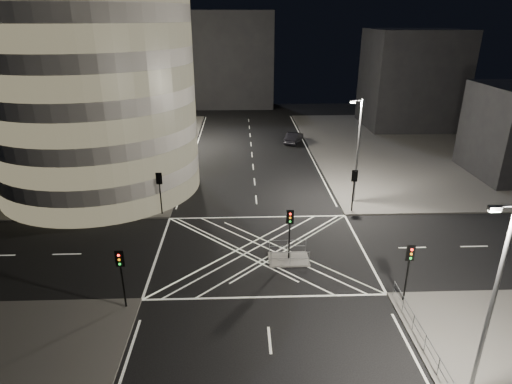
{
  "coord_description": "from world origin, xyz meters",
  "views": [
    {
      "loc": [
        -1.49,
        -29.12,
        17.0
      ],
      "look_at": [
        -0.22,
        4.77,
        3.0
      ],
      "focal_mm": 30.0,
      "sensor_mm": 36.0,
      "label": 1
    }
  ],
  "objects_px": {
    "traffic_signal_fr": "(354,183)",
    "traffic_signal_nr": "(409,263)",
    "street_lamp_right_far": "(357,148)",
    "street_lamp_right_near": "(492,298)",
    "traffic_signal_fl": "(160,186)",
    "traffic_signal_island": "(290,226)",
    "traffic_signal_nl": "(121,268)",
    "street_lamp_left_far": "(182,106)",
    "street_lamp_left_near": "(160,142)",
    "sedan": "(294,138)",
    "central_island": "(289,259)"
  },
  "relations": [
    {
      "from": "traffic_signal_fr",
      "to": "traffic_signal_nr",
      "type": "relative_size",
      "value": 1.0
    },
    {
      "from": "street_lamp_right_far",
      "to": "street_lamp_right_near",
      "type": "distance_m",
      "value": 23.0
    },
    {
      "from": "traffic_signal_fl",
      "to": "traffic_signal_island",
      "type": "height_order",
      "value": "same"
    },
    {
      "from": "traffic_signal_nl",
      "to": "traffic_signal_nr",
      "type": "bearing_deg",
      "value": 0.0
    },
    {
      "from": "traffic_signal_nl",
      "to": "traffic_signal_fr",
      "type": "height_order",
      "value": "same"
    },
    {
      "from": "street_lamp_left_far",
      "to": "street_lamp_right_near",
      "type": "xyz_separation_m",
      "value": [
        18.87,
        -44.0,
        0.0
      ]
    },
    {
      "from": "traffic_signal_nr",
      "to": "traffic_signal_island",
      "type": "relative_size",
      "value": 1.0
    },
    {
      "from": "street_lamp_left_near",
      "to": "traffic_signal_nr",
      "type": "bearing_deg",
      "value": -45.87
    },
    {
      "from": "street_lamp_right_near",
      "to": "traffic_signal_fr",
      "type": "bearing_deg",
      "value": 91.75
    },
    {
      "from": "traffic_signal_nl",
      "to": "street_lamp_left_far",
      "type": "height_order",
      "value": "street_lamp_left_far"
    },
    {
      "from": "street_lamp_left_far",
      "to": "sedan",
      "type": "distance_m",
      "value": 16.34
    },
    {
      "from": "traffic_signal_nl",
      "to": "street_lamp_right_far",
      "type": "height_order",
      "value": "street_lamp_right_far"
    },
    {
      "from": "street_lamp_right_far",
      "to": "sedan",
      "type": "height_order",
      "value": "street_lamp_right_far"
    },
    {
      "from": "traffic_signal_fl",
      "to": "street_lamp_right_near",
      "type": "distance_m",
      "value": 27.79
    },
    {
      "from": "street_lamp_left_near",
      "to": "street_lamp_left_far",
      "type": "height_order",
      "value": "same"
    },
    {
      "from": "street_lamp_left_near",
      "to": "traffic_signal_fr",
      "type": "bearing_deg",
      "value": -15.92
    },
    {
      "from": "street_lamp_left_far",
      "to": "street_lamp_left_near",
      "type": "bearing_deg",
      "value": -90.0
    },
    {
      "from": "traffic_signal_fr",
      "to": "traffic_signal_island",
      "type": "bearing_deg",
      "value": -129.33
    },
    {
      "from": "traffic_signal_nl",
      "to": "traffic_signal_island",
      "type": "height_order",
      "value": "same"
    },
    {
      "from": "traffic_signal_island",
      "to": "central_island",
      "type": "bearing_deg",
      "value": 0.0
    },
    {
      "from": "street_lamp_right_near",
      "to": "street_lamp_left_near",
      "type": "bearing_deg",
      "value": 125.97
    },
    {
      "from": "traffic_signal_fl",
      "to": "traffic_signal_island",
      "type": "relative_size",
      "value": 1.0
    },
    {
      "from": "central_island",
      "to": "street_lamp_left_near",
      "type": "bearing_deg",
      "value": 130.27
    },
    {
      "from": "street_lamp_left_near",
      "to": "street_lamp_left_far",
      "type": "xyz_separation_m",
      "value": [
        0.0,
        18.0,
        0.0
      ]
    },
    {
      "from": "central_island",
      "to": "street_lamp_right_near",
      "type": "height_order",
      "value": "street_lamp_right_near"
    },
    {
      "from": "central_island",
      "to": "street_lamp_left_near",
      "type": "xyz_separation_m",
      "value": [
        -11.44,
        13.5,
        5.47
      ]
    },
    {
      "from": "traffic_signal_nl",
      "to": "central_island",
      "type": "bearing_deg",
      "value": 26.14
    },
    {
      "from": "traffic_signal_fl",
      "to": "street_lamp_left_near",
      "type": "distance_m",
      "value": 5.86
    },
    {
      "from": "central_island",
      "to": "street_lamp_left_far",
      "type": "xyz_separation_m",
      "value": [
        -11.44,
        31.5,
        5.47
      ]
    },
    {
      "from": "traffic_signal_nr",
      "to": "street_lamp_right_near",
      "type": "xyz_separation_m",
      "value": [
        0.64,
        -7.2,
        2.63
      ]
    },
    {
      "from": "traffic_signal_fr",
      "to": "street_lamp_right_far",
      "type": "relative_size",
      "value": 0.4
    },
    {
      "from": "central_island",
      "to": "traffic_signal_fr",
      "type": "relative_size",
      "value": 0.75
    },
    {
      "from": "traffic_signal_nr",
      "to": "street_lamp_left_near",
      "type": "distance_m",
      "value": 26.32
    },
    {
      "from": "traffic_signal_fl",
      "to": "street_lamp_right_near",
      "type": "bearing_deg",
      "value": -48.76
    },
    {
      "from": "traffic_signal_island",
      "to": "traffic_signal_fl",
      "type": "bearing_deg",
      "value": 142.46
    },
    {
      "from": "traffic_signal_fl",
      "to": "traffic_signal_nl",
      "type": "distance_m",
      "value": 13.6
    },
    {
      "from": "sedan",
      "to": "traffic_signal_fl",
      "type": "bearing_deg",
      "value": 80.12
    },
    {
      "from": "street_lamp_right_far",
      "to": "street_lamp_right_near",
      "type": "xyz_separation_m",
      "value": [
        0.0,
        -23.0,
        0.0
      ]
    },
    {
      "from": "central_island",
      "to": "traffic_signal_nl",
      "type": "height_order",
      "value": "traffic_signal_nl"
    },
    {
      "from": "street_lamp_left_far",
      "to": "sedan",
      "type": "bearing_deg",
      "value": 1.7
    },
    {
      "from": "street_lamp_left_far",
      "to": "street_lamp_right_far",
      "type": "height_order",
      "value": "same"
    },
    {
      "from": "traffic_signal_nr",
      "to": "traffic_signal_island",
      "type": "bearing_deg",
      "value": 142.07
    },
    {
      "from": "traffic_signal_island",
      "to": "street_lamp_right_far",
      "type": "distance_m",
      "value": 13.13
    },
    {
      "from": "central_island",
      "to": "traffic_signal_island",
      "type": "relative_size",
      "value": 0.75
    },
    {
      "from": "central_island",
      "to": "sedan",
      "type": "bearing_deg",
      "value": 82.52
    },
    {
      "from": "street_lamp_left_near",
      "to": "street_lamp_left_far",
      "type": "distance_m",
      "value": 18.0
    },
    {
      "from": "traffic_signal_nr",
      "to": "traffic_signal_island",
      "type": "xyz_separation_m",
      "value": [
        -6.8,
        5.3,
        0.0
      ]
    },
    {
      "from": "street_lamp_left_near",
      "to": "street_lamp_right_near",
      "type": "xyz_separation_m",
      "value": [
        18.87,
        -26.0,
        0.0
      ]
    },
    {
      "from": "street_lamp_left_far",
      "to": "street_lamp_right_far",
      "type": "bearing_deg",
      "value": -48.06
    },
    {
      "from": "traffic_signal_fr",
      "to": "sedan",
      "type": "bearing_deg",
      "value": 96.28
    }
  ]
}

